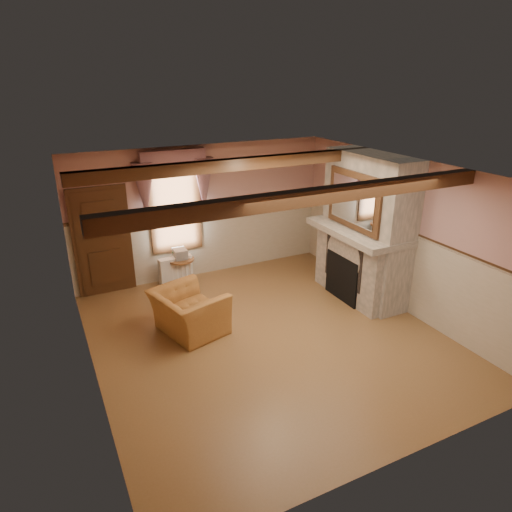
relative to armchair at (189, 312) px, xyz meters
name	(u,v)px	position (x,y,z in m)	size (l,w,h in m)	color
floor	(268,337)	(1.12, -0.75, -0.37)	(5.50, 6.00, 0.01)	brown
ceiling	(269,171)	(1.12, -0.75, 2.43)	(5.50, 6.00, 0.01)	silver
wall_back	(203,212)	(1.12, 2.25, 1.03)	(5.50, 0.02, 2.80)	tan
wall_front	(405,360)	(1.12, -3.75, 1.03)	(5.50, 0.02, 2.80)	tan
wall_left	(85,295)	(-1.63, -0.75, 1.03)	(0.02, 6.00, 2.80)	tan
wall_right	(402,235)	(3.87, -0.75, 1.03)	(0.02, 6.00, 2.80)	tan
wainscot	(268,297)	(1.12, -0.75, 0.38)	(5.50, 6.00, 1.50)	#BDAE98
chair_rail	(268,254)	(1.12, -0.75, 1.13)	(5.50, 6.00, 0.08)	black
firebox	(345,277)	(3.12, -0.15, 0.08)	(0.20, 0.95, 0.90)	black
armchair	(189,312)	(0.00, 0.00, 0.00)	(1.15, 1.00, 0.75)	#9E662D
side_table	(181,271)	(0.48, 1.95, -0.10)	(0.56, 0.56, 0.55)	brown
book_stack	(180,254)	(0.48, 1.97, 0.28)	(0.26, 0.32, 0.20)	#B7AD8C
radiator	(176,271)	(0.37, 1.95, -0.07)	(0.70, 0.18, 0.60)	silver
bowl	(352,223)	(3.36, 0.08, 1.08)	(0.31, 0.31, 0.07)	brown
mantel_clock	(337,213)	(3.36, 0.58, 1.15)	(0.14, 0.24, 0.20)	black
oil_lamp	(345,214)	(3.36, 0.32, 1.19)	(0.11, 0.11, 0.28)	#B88934
candle_red	(389,237)	(3.36, -0.95, 1.13)	(0.06, 0.06, 0.16)	#AB1519
jar_yellow	(370,229)	(3.36, -0.44, 1.11)	(0.06, 0.06, 0.12)	gold
fireplace	(367,228)	(3.54, -0.15, 1.03)	(0.85, 2.00, 2.80)	gray
mantel	(359,231)	(3.36, -0.15, 0.99)	(1.05, 2.05, 0.12)	gray
overmantel_mirror	(354,201)	(3.18, -0.15, 1.60)	(0.06, 1.44, 1.04)	silver
door	(103,243)	(-0.98, 2.19, 0.68)	(1.10, 0.10, 2.10)	black
window	(175,204)	(0.52, 2.22, 1.28)	(1.06, 0.08, 2.02)	white
window_drapes	(174,175)	(0.52, 2.13, 1.88)	(1.30, 0.14, 1.40)	gray
ceiling_beam_front	(314,196)	(1.12, -1.95, 2.33)	(5.50, 0.18, 0.20)	black
ceiling_beam_back	(236,164)	(1.12, 0.45, 2.33)	(5.50, 0.18, 0.20)	black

